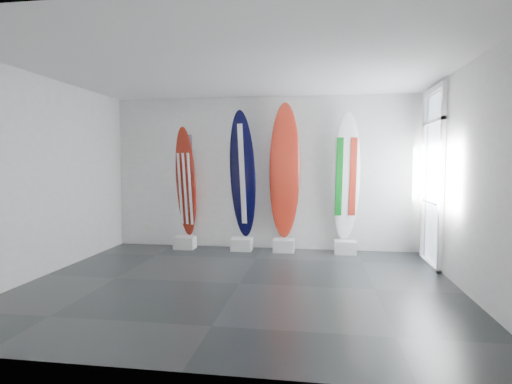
% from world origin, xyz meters
% --- Properties ---
extents(floor, '(6.00, 6.00, 0.00)m').
position_xyz_m(floor, '(0.00, 0.00, 0.00)').
color(floor, black).
rests_on(floor, ground).
extents(ceiling, '(6.00, 6.00, 0.00)m').
position_xyz_m(ceiling, '(0.00, 0.00, 3.00)').
color(ceiling, white).
rests_on(ceiling, wall_back).
extents(wall_back, '(6.00, 0.00, 6.00)m').
position_xyz_m(wall_back, '(0.00, 2.50, 1.50)').
color(wall_back, silver).
rests_on(wall_back, ground).
extents(wall_front, '(6.00, 0.00, 6.00)m').
position_xyz_m(wall_front, '(0.00, -2.50, 1.50)').
color(wall_front, silver).
rests_on(wall_front, ground).
extents(wall_left, '(0.00, 5.00, 5.00)m').
position_xyz_m(wall_left, '(-3.00, 0.00, 1.50)').
color(wall_left, silver).
rests_on(wall_left, ground).
extents(wall_right, '(0.00, 5.00, 5.00)m').
position_xyz_m(wall_right, '(3.00, 0.00, 1.50)').
color(wall_right, silver).
rests_on(wall_right, ground).
extents(display_block_usa, '(0.40, 0.30, 0.24)m').
position_xyz_m(display_block_usa, '(-1.52, 2.18, 0.12)').
color(display_block_usa, silver).
rests_on(display_block_usa, floor).
extents(surfboard_usa, '(0.55, 0.42, 2.18)m').
position_xyz_m(surfboard_usa, '(-1.52, 2.28, 1.33)').
color(surfboard_usa, maroon).
rests_on(surfboard_usa, display_block_usa).
extents(display_block_navy, '(0.40, 0.30, 0.24)m').
position_xyz_m(display_block_navy, '(-0.37, 2.18, 0.12)').
color(display_block_navy, silver).
rests_on(display_block_navy, floor).
extents(surfboard_navy, '(0.63, 0.48, 2.48)m').
position_xyz_m(surfboard_navy, '(-0.37, 2.28, 1.48)').
color(surfboard_navy, black).
rests_on(surfboard_navy, display_block_navy).
extents(display_block_swiss, '(0.40, 0.30, 0.24)m').
position_xyz_m(display_block_swiss, '(0.45, 2.18, 0.12)').
color(display_block_swiss, silver).
rests_on(display_block_swiss, floor).
extents(surfboard_swiss, '(0.62, 0.35, 2.60)m').
position_xyz_m(surfboard_swiss, '(0.45, 2.28, 1.54)').
color(surfboard_swiss, maroon).
rests_on(surfboard_swiss, display_block_swiss).
extents(display_block_italy, '(0.40, 0.30, 0.24)m').
position_xyz_m(display_block_italy, '(1.61, 2.18, 0.12)').
color(display_block_italy, silver).
rests_on(display_block_italy, floor).
extents(surfboard_italy, '(0.58, 0.35, 2.40)m').
position_xyz_m(surfboard_italy, '(1.61, 2.28, 1.44)').
color(surfboard_italy, white).
rests_on(surfboard_italy, display_block_italy).
extents(wall_outlet, '(0.09, 0.02, 0.13)m').
position_xyz_m(wall_outlet, '(-2.45, 2.48, 0.35)').
color(wall_outlet, silver).
rests_on(wall_outlet, wall_back).
extents(glass_door, '(0.12, 1.16, 2.85)m').
position_xyz_m(glass_door, '(2.97, 1.55, 1.43)').
color(glass_door, white).
rests_on(glass_door, floor).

